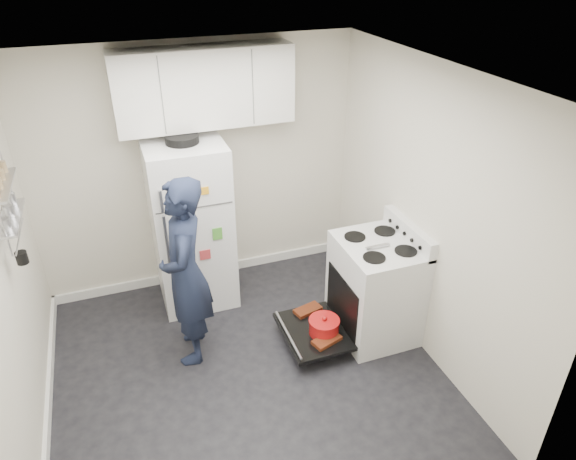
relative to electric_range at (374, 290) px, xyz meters
name	(u,v)px	position (x,y,z in m)	size (l,w,h in m)	color
room	(236,254)	(-1.29, -0.12, 0.74)	(3.21, 3.21, 2.51)	black
electric_range	(374,290)	(0.00, 0.00, 0.00)	(0.66, 0.76, 1.10)	silver
open_oven_door	(318,329)	(-0.56, -0.02, -0.28)	(0.55, 0.71, 0.22)	black
refrigerator	(191,224)	(-1.44, 1.10, 0.38)	(0.72, 0.74, 1.75)	white
upper_cabinets	(204,87)	(-1.16, 1.28, 1.63)	(1.60, 0.33, 0.70)	silver
wall_shelf_rack	(6,203)	(-2.78, 0.34, 1.21)	(0.14, 0.60, 0.61)	#B2B2B7
person	(186,273)	(-1.63, 0.28, 0.38)	(0.62, 0.41, 1.70)	#171E35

